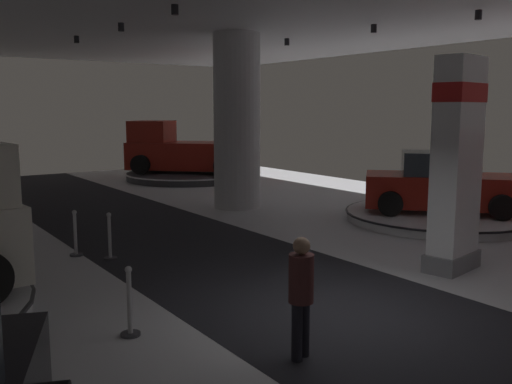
% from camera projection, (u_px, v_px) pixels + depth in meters
% --- Properties ---
extents(ground, '(24.00, 44.00, 0.06)m').
position_uv_depth(ground, '(343.00, 315.00, 8.84)').
color(ground, silver).
extents(column_right, '(1.48, 1.48, 5.50)m').
position_uv_depth(column_right, '(237.00, 122.00, 17.94)').
color(column_right, silver).
rests_on(column_right, ground).
extents(brand_sign_pylon, '(1.36, 0.86, 4.15)m').
position_uv_depth(brand_sign_pylon, '(457.00, 162.00, 10.93)').
color(brand_sign_pylon, slate).
rests_on(brand_sign_pylon, ground).
extents(display_platform_mid_right, '(5.37, 5.37, 0.26)m').
position_uv_depth(display_platform_mid_right, '(440.00, 216.00, 16.11)').
color(display_platform_mid_right, silver).
rests_on(display_platform_mid_right, ground).
extents(display_car_mid_right, '(4.18, 4.30, 1.71)m').
position_uv_depth(display_car_mid_right, '(441.00, 185.00, 15.99)').
color(display_car_mid_right, maroon).
rests_on(display_car_mid_right, display_platform_mid_right).
extents(display_platform_deep_right, '(5.68, 5.68, 0.32)m').
position_uv_depth(display_platform_deep_right, '(189.00, 175.00, 25.54)').
color(display_platform_deep_right, '#333338').
rests_on(display_platform_deep_right, ground).
extents(pickup_truck_deep_right, '(5.25, 5.21, 2.30)m').
position_uv_depth(pickup_truck_deep_right, '(182.00, 151.00, 25.44)').
color(pickup_truck_deep_right, maroon).
rests_on(pickup_truck_deep_right, display_platform_deep_right).
extents(visitor_walking_near, '(0.32, 0.32, 1.59)m').
position_uv_depth(visitor_walking_near, '(301.00, 290.00, 7.12)').
color(visitor_walking_near, black).
rests_on(visitor_walking_near, ground).
extents(stanchion_a, '(0.28, 0.28, 1.01)m').
position_uv_depth(stanchion_a, '(110.00, 242.00, 11.95)').
color(stanchion_a, '#333338').
rests_on(stanchion_a, ground).
extents(stanchion_b, '(0.28, 0.28, 1.01)m').
position_uv_depth(stanchion_b, '(76.00, 239.00, 12.25)').
color(stanchion_b, '#333338').
rests_on(stanchion_b, ground).
extents(stanchion_c, '(0.28, 0.28, 1.01)m').
position_uv_depth(stanchion_c, '(130.00, 310.00, 7.92)').
color(stanchion_c, '#333338').
rests_on(stanchion_c, ground).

